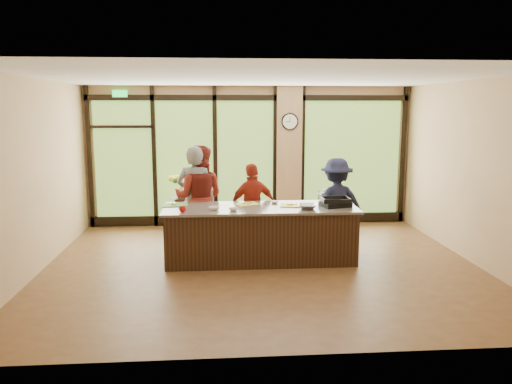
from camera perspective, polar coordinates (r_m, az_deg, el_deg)
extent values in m
plane|color=brown|center=(8.22, 0.66, -8.41)|extent=(7.00, 7.00, 0.00)
plane|color=silver|center=(7.83, 0.70, 12.95)|extent=(7.00, 7.00, 0.00)
plane|color=tan|center=(10.86, -0.71, 4.10)|extent=(7.00, 0.00, 7.00)
plane|color=tan|center=(8.34, -24.02, 1.59)|extent=(0.00, 6.00, 6.00)
plane|color=tan|center=(8.90, 23.75, 2.06)|extent=(0.00, 6.00, 6.00)
cube|color=tan|center=(10.89, 3.79, 4.10)|extent=(0.55, 0.12, 3.00)
cube|color=black|center=(10.76, -0.71, 10.72)|extent=(6.90, 0.08, 0.12)
cube|color=black|center=(11.03, -0.68, -3.08)|extent=(6.90, 0.08, 0.20)
cube|color=#19D83F|center=(10.88, -15.30, 10.79)|extent=(0.30, 0.04, 0.14)
cube|color=#426423|center=(11.00, -14.91, 3.59)|extent=(1.20, 0.02, 2.50)
cube|color=#426423|center=(10.84, -8.12, 3.73)|extent=(1.20, 0.02, 2.50)
cube|color=#426423|center=(10.83, -1.23, 3.82)|extent=(1.20, 0.02, 2.50)
cube|color=#426423|center=(11.20, 10.89, 3.85)|extent=(2.10, 0.02, 2.50)
cube|color=black|center=(11.12, -18.49, 3.74)|extent=(0.08, 0.08, 3.00)
cube|color=black|center=(10.87, -11.56, 3.92)|extent=(0.08, 0.08, 3.00)
cube|color=black|center=(10.79, -4.68, 4.04)|extent=(0.08, 0.08, 3.00)
cube|color=black|center=(10.86, 2.21, 4.10)|extent=(0.08, 0.08, 3.00)
cube|color=black|center=(10.94, 5.34, 4.11)|extent=(0.08, 0.08, 3.00)
cube|color=black|center=(11.54, 16.45, 4.04)|extent=(0.08, 0.08, 3.00)
cube|color=black|center=(8.39, 0.49, -4.92)|extent=(3.10, 1.00, 0.88)
cube|color=#6F645C|center=(8.28, 0.49, -1.84)|extent=(3.20, 1.10, 0.04)
cylinder|color=black|center=(10.77, 3.89, 8.04)|extent=(0.36, 0.04, 0.36)
cylinder|color=white|center=(10.76, 3.90, 8.03)|extent=(0.31, 0.01, 0.31)
cube|color=black|center=(10.75, 3.91, 8.30)|extent=(0.01, 0.00, 0.11)
cube|color=black|center=(10.74, 3.64, 8.03)|extent=(0.09, 0.00, 0.01)
imported|color=slate|center=(8.98, -6.91, -0.72)|extent=(0.78, 0.62, 1.89)
imported|color=maroon|center=(9.06, -6.53, -0.62)|extent=(1.03, 0.87, 1.88)
imported|color=maroon|center=(9.02, -0.37, -1.66)|extent=(0.99, 0.65, 1.56)
imported|color=#191C38|center=(9.21, 9.14, -1.27)|extent=(1.13, 0.73, 1.65)
cube|color=black|center=(8.40, 9.05, -1.37)|extent=(0.53, 0.46, 0.08)
imported|color=silver|center=(8.15, 5.90, -1.65)|extent=(0.37, 0.37, 0.08)
cube|color=#4F8B32|center=(8.52, -9.27, -1.46)|extent=(0.46, 0.36, 0.01)
cube|color=yellow|center=(8.48, -1.02, -1.39)|extent=(0.45, 0.39, 0.01)
cube|color=yellow|center=(8.38, 4.20, -1.55)|extent=(0.45, 0.37, 0.01)
imported|color=silver|center=(8.05, -4.85, -1.87)|extent=(0.21, 0.21, 0.05)
imported|color=silver|center=(7.97, -2.61, -1.99)|extent=(0.18, 0.18, 0.05)
imported|color=silver|center=(8.58, 2.12, -1.19)|extent=(0.13, 0.13, 0.03)
imported|color=#A91013|center=(7.93, -8.38, -1.99)|extent=(0.13, 0.13, 0.09)
cube|color=black|center=(10.38, -8.46, -2.61)|extent=(0.45, 0.45, 0.73)
imported|color=#937850|center=(10.29, -8.53, 0.13)|extent=(0.34, 0.34, 0.27)
cube|color=black|center=(10.39, 8.97, -3.69)|extent=(0.69, 0.41, 0.03)
cube|color=black|center=(10.27, 9.07, -0.22)|extent=(0.69, 0.41, 0.03)
cylinder|color=black|center=(10.11, 7.55, -2.54)|extent=(0.02, 0.02, 0.86)
cylinder|color=black|center=(10.25, 10.89, -2.46)|extent=(0.02, 0.02, 0.86)
cylinder|color=black|center=(10.44, 7.16, -2.14)|extent=(0.02, 0.02, 0.86)
cylinder|color=black|center=(10.58, 10.41, -2.07)|extent=(0.02, 0.02, 0.86)
imported|color=silver|center=(10.21, 7.93, 0.09)|extent=(0.10, 0.10, 0.09)
imported|color=silver|center=(10.24, 8.71, 0.10)|extent=(0.10, 0.10, 0.09)
imported|color=silver|center=(10.27, 9.49, 0.11)|extent=(0.10, 0.10, 0.09)
imported|color=silver|center=(10.31, 10.21, 0.12)|extent=(0.10, 0.10, 0.09)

